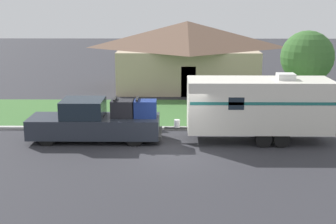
% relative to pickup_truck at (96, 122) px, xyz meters
% --- Properties ---
extents(ground_plane, '(120.00, 120.00, 0.00)m').
position_rel_pickup_truck_xyz_m(ground_plane, '(3.91, -1.84, -0.92)').
color(ground_plane, '#2D2D33').
extents(curb_strip, '(80.00, 0.30, 0.14)m').
position_rel_pickup_truck_xyz_m(curb_strip, '(3.91, 1.91, -0.85)').
color(curb_strip, '#ADADA8').
rests_on(curb_strip, ground_plane).
extents(lawn_strip, '(80.00, 7.00, 0.03)m').
position_rel_pickup_truck_xyz_m(lawn_strip, '(3.91, 5.56, -0.90)').
color(lawn_strip, '#3D6B33').
rests_on(lawn_strip, ground_plane).
extents(house_across_street, '(10.76, 7.80, 4.97)m').
position_rel_pickup_truck_xyz_m(house_across_street, '(4.68, 13.74, 1.66)').
color(house_across_street, tan).
rests_on(house_across_street, ground_plane).
extents(pickup_truck, '(6.24, 1.99, 2.08)m').
position_rel_pickup_truck_xyz_m(pickup_truck, '(0.00, 0.00, 0.00)').
color(pickup_truck, black).
rests_on(pickup_truck, ground_plane).
extents(travel_trailer, '(7.73, 2.25, 3.24)m').
position_rel_pickup_truck_xyz_m(travel_trailer, '(7.65, -0.00, 0.83)').
color(travel_trailer, black).
rests_on(travel_trailer, ground_plane).
extents(mailbox, '(0.48, 0.20, 1.35)m').
position_rel_pickup_truck_xyz_m(mailbox, '(1.97, 2.49, 0.12)').
color(mailbox, brown).
rests_on(mailbox, ground_plane).
extents(tree_in_yard, '(2.88, 2.88, 4.93)m').
position_rel_pickup_truck_xyz_m(tree_in_yard, '(10.95, 4.18, 2.56)').
color(tree_in_yard, brown).
rests_on(tree_in_yard, ground_plane).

